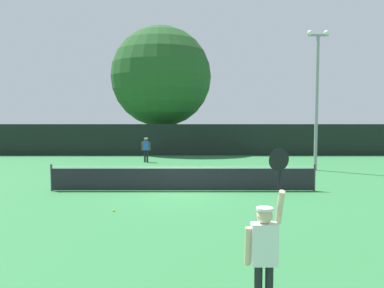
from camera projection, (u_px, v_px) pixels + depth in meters
ground_plane at (182, 191)px, 15.71m from camera, size 120.00×120.00×0.00m
tennis_net at (182, 178)px, 15.67m from camera, size 10.63×0.08×1.07m
perimeter_fence at (186, 140)px, 29.74m from camera, size 31.83×0.12×2.38m
player_serving at (263, 245)px, 5.72m from camera, size 0.67×0.40×2.53m
player_receiving at (145, 147)px, 25.31m from camera, size 0.57×0.23×1.58m
tennis_ball at (112, 210)px, 12.31m from camera, size 0.07×0.07×0.07m
light_pole at (315, 91)px, 21.37m from camera, size 1.18×0.28×7.62m
large_tree at (160, 77)px, 32.94m from camera, size 8.40×8.40×10.49m
parked_car_near at (160, 139)px, 38.34m from camera, size 2.30×4.36×1.69m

